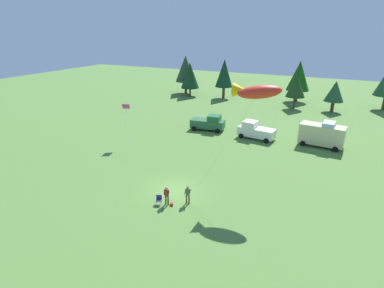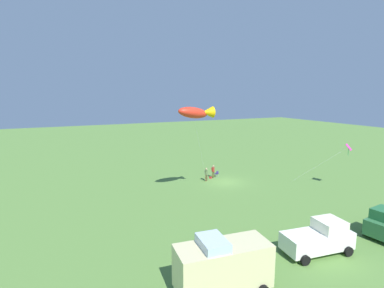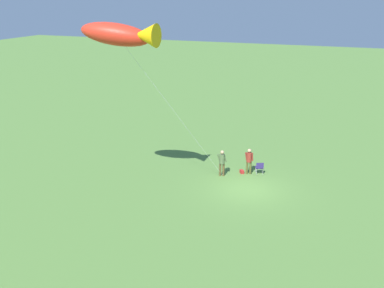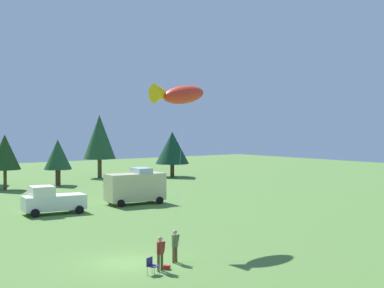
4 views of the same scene
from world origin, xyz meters
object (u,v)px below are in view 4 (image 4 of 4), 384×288
object	(u,v)px
person_kite_flyer	(175,243)
backpack_on_grass	(167,267)
kite_large_fish	(179,94)
van_camper_beige	(136,186)
person_spectator	(160,251)
truck_white_pickup	(52,201)
folding_chair	(152,264)

from	to	relation	value
person_kite_flyer	backpack_on_grass	distance (m)	1.68
kite_large_fish	van_camper_beige	bearing A→B (deg)	69.27
person_kite_flyer	person_spectator	bearing A→B (deg)	-76.92
person_kite_flyer	truck_white_pickup	xyz separation A→B (m)	(1.01, 18.96, 0.08)
backpack_on_grass	truck_white_pickup	size ratio (longest dim) A/B	0.06
person_kite_flyer	van_camper_beige	size ratio (longest dim) A/B	0.31
person_kite_flyer	truck_white_pickup	distance (m)	18.98
kite_large_fish	person_spectator	bearing A→B (deg)	-132.18
backpack_on_grass	van_camper_beige	size ratio (longest dim) A/B	0.06
person_kite_flyer	kite_large_fish	distance (m)	10.44
person_spectator	van_camper_beige	bearing A→B (deg)	145.27
truck_white_pickup	van_camper_beige	xyz separation A→B (m)	(8.43, 0.76, 0.54)
folding_chair	person_spectator	xyz separation A→B (m)	(0.66, 0.24, 0.53)
kite_large_fish	person_kite_flyer	bearing A→B (deg)	-127.50
truck_white_pickup	person_spectator	bearing A→B (deg)	89.96
van_camper_beige	person_kite_flyer	bearing A→B (deg)	-109.59
person_kite_flyer	folding_chair	distance (m)	2.56
folding_chair	van_camper_beige	xyz separation A→B (m)	(11.66, 20.89, 1.16)
person_kite_flyer	truck_white_pickup	bearing A→B (deg)	159.05
van_camper_beige	kite_large_fish	distance (m)	17.38
truck_white_pickup	kite_large_fish	distance (m)	16.33
folding_chair	truck_white_pickup	size ratio (longest dim) A/B	0.16
person_kite_flyer	person_spectator	distance (m)	1.81
truck_white_pickup	van_camper_beige	size ratio (longest dim) A/B	0.93
truck_white_pickup	kite_large_fish	xyz separation A→B (m)	(2.91, -13.85, 8.15)
van_camper_beige	person_spectator	bearing A→B (deg)	-112.03
folding_chair	person_spectator	distance (m)	0.88
van_camper_beige	kite_large_fish	bearing A→B (deg)	-104.72
person_spectator	van_camper_beige	distance (m)	23.40
backpack_on_grass	person_spectator	bearing A→B (deg)	-172.09
folding_chair	person_spectator	bearing A→B (deg)	86.93
person_spectator	truck_white_pickup	distance (m)	20.05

